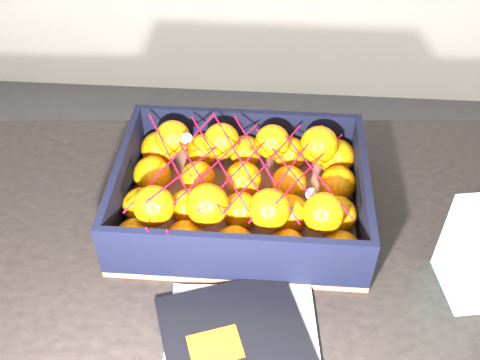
{
  "coord_description": "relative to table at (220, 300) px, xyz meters",
  "views": [
    {
      "loc": [
        -0.22,
        -0.43,
        1.5
      ],
      "look_at": [
        -0.27,
        0.24,
        0.86
      ],
      "focal_mm": 42.01,
      "sensor_mm": 36.0,
      "label": 1
    }
  ],
  "objects": [
    {
      "name": "produce_crate",
      "position": [
        0.03,
        0.13,
        0.13
      ],
      "size": [
        0.43,
        0.32,
        0.11
      ],
      "color": "#8D5A41",
      "rests_on": "table"
    },
    {
      "name": "mesh_net",
      "position": [
        0.02,
        0.12,
        0.21
      ],
      "size": [
        0.36,
        0.29,
        0.1
      ],
      "color": "red",
      "rests_on": "clementine_heap"
    },
    {
      "name": "retail_carton",
      "position": [
        0.4,
        -0.01,
        0.18
      ],
      "size": [
        0.09,
        0.12,
        0.16
      ],
      "primitive_type": "cube",
      "rotation": [
        0.0,
        0.0,
        0.18
      ],
      "color": "white",
      "rests_on": "table"
    },
    {
      "name": "clementine_heap",
      "position": [
        0.03,
        0.12,
        0.16
      ],
      "size": [
        0.41,
        0.31,
        0.12
      ],
      "color": "#D56B04",
      "rests_on": "produce_crate"
    },
    {
      "name": "table",
      "position": [
        0.0,
        0.0,
        0.0
      ],
      "size": [
        1.26,
        0.89,
        0.75
      ],
      "color": "black",
      "rests_on": "ground"
    }
  ]
}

